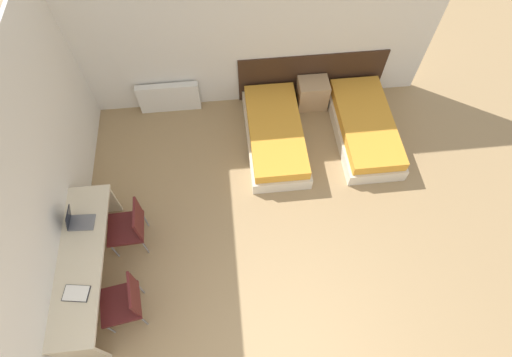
% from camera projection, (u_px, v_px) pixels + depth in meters
% --- Properties ---
extents(wall_back, '(6.03, 0.05, 2.70)m').
position_uv_depth(wall_back, '(242.00, 35.00, 5.93)').
color(wall_back, silver).
rests_on(wall_back, ground_plane).
extents(wall_left, '(0.05, 5.42, 2.70)m').
position_uv_depth(wall_left, '(42.00, 179.00, 4.66)').
color(wall_left, silver).
rests_on(wall_left, ground_plane).
extents(headboard_panel, '(2.48, 0.03, 0.90)m').
position_uv_depth(headboard_panel, '(311.00, 76.00, 6.74)').
color(headboard_panel, '#382316').
rests_on(headboard_panel, ground_plane).
extents(bed_near_window, '(0.91, 1.89, 0.41)m').
position_uv_depth(bed_near_window, '(275.00, 135.00, 6.42)').
color(bed_near_window, beige).
rests_on(bed_near_window, ground_plane).
extents(bed_near_door, '(0.91, 1.89, 0.41)m').
position_uv_depth(bed_near_door, '(364.00, 127.00, 6.50)').
color(bed_near_door, beige).
rests_on(bed_near_door, ground_plane).
extents(nightstand, '(0.50, 0.38, 0.53)m').
position_uv_depth(nightstand, '(312.00, 94.00, 6.79)').
color(nightstand, tan).
rests_on(nightstand, ground_plane).
extents(radiator, '(1.02, 0.12, 0.56)m').
position_uv_depth(radiator, '(169.00, 98.00, 6.72)').
color(radiator, silver).
rests_on(radiator, ground_plane).
extents(desk, '(0.55, 2.06, 0.72)m').
position_uv_depth(desk, '(84.00, 264.00, 4.93)').
color(desk, beige).
rests_on(desk, ground_plane).
extents(chair_near_laptop, '(0.49, 0.49, 0.88)m').
position_uv_depth(chair_near_laptop, '(130.00, 226.00, 5.29)').
color(chair_near_laptop, '#511919').
rests_on(chair_near_laptop, ground_plane).
extents(chair_near_notebook, '(0.54, 0.54, 0.88)m').
position_uv_depth(chair_near_notebook, '(125.00, 301.00, 4.78)').
color(chair_near_notebook, '#511919').
rests_on(chair_near_notebook, ground_plane).
extents(laptop, '(0.33, 0.24, 0.32)m').
position_uv_depth(laptop, '(77.00, 221.00, 4.99)').
color(laptop, slate).
rests_on(laptop, desk).
extents(open_notebook, '(0.32, 0.23, 0.02)m').
position_uv_depth(open_notebook, '(76.00, 293.00, 4.59)').
color(open_notebook, black).
rests_on(open_notebook, desk).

